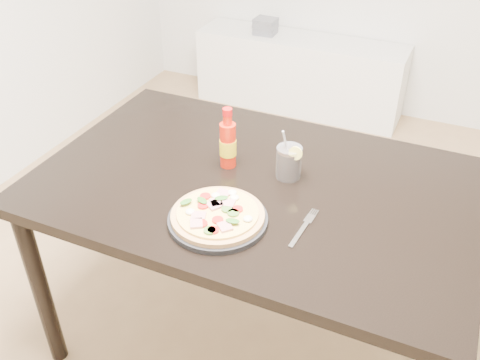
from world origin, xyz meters
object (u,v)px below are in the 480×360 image
at_px(dining_table, 255,202).
at_px(plate, 218,219).
at_px(pizza, 218,214).
at_px(fork, 304,227).
at_px(media_console, 299,74).
at_px(hot_sauce_bottle, 228,144).
at_px(cola_cup, 289,163).

distance_m(dining_table, plate, 0.25).
xyz_separation_m(pizza, fork, (0.24, 0.08, -0.02)).
xyz_separation_m(dining_table, media_console, (-0.50, 1.99, -0.42)).
relative_size(hot_sauce_bottle, media_console, 0.15).
bearing_deg(dining_table, hot_sauce_bottle, 157.21).
height_order(dining_table, cola_cup, cola_cup).
height_order(pizza, fork, pizza).
bearing_deg(pizza, hot_sauce_bottle, 109.62).
relative_size(plate, fork, 1.53).
xyz_separation_m(dining_table, plate, (-0.02, -0.23, 0.09)).
bearing_deg(media_console, fork, -71.40).
xyz_separation_m(cola_cup, media_console, (-0.59, 1.92, -0.55)).
bearing_deg(plate, fork, 18.29).
height_order(fork, media_console, fork).
distance_m(dining_table, cola_cup, 0.17).
bearing_deg(hot_sauce_bottle, fork, -31.48).
xyz_separation_m(plate, cola_cup, (0.10, 0.30, 0.04)).
relative_size(cola_cup, media_console, 0.12).
bearing_deg(hot_sauce_bottle, media_console, 101.21).
height_order(hot_sauce_bottle, cola_cup, hot_sauce_bottle).
xyz_separation_m(dining_table, pizza, (-0.02, -0.23, 0.11)).
relative_size(hot_sauce_bottle, cola_cup, 1.21).
height_order(cola_cup, fork, cola_cup).
xyz_separation_m(dining_table, hot_sauce_bottle, (-0.12, 0.05, 0.17)).
bearing_deg(pizza, fork, 18.12).
bearing_deg(dining_table, pizza, -94.67).
height_order(cola_cup, media_console, cola_cup).
xyz_separation_m(plate, hot_sauce_bottle, (-0.10, 0.28, 0.08)).
distance_m(pizza, media_console, 2.33).
bearing_deg(plate, dining_table, 85.44).
distance_m(pizza, hot_sauce_bottle, 0.31).
bearing_deg(pizza, media_console, 102.32).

